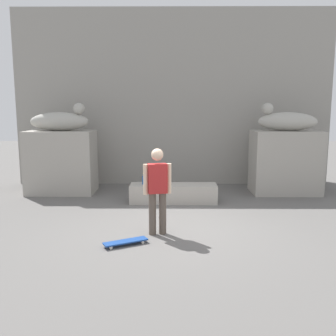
% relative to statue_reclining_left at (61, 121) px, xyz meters
% --- Properties ---
extents(ground_plane, '(40.00, 40.00, 0.00)m').
position_rel_statue_reclining_left_xyz_m(ground_plane, '(3.16, -3.28, -2.06)').
color(ground_plane, '#605E5B').
extents(facade_wall, '(9.82, 0.60, 5.41)m').
position_rel_statue_reclining_left_xyz_m(facade_wall, '(3.16, 1.54, 0.64)').
color(facade_wall, gray).
rests_on(facade_wall, ground_plane).
extents(pedestal_left, '(1.87, 1.12, 1.78)m').
position_rel_statue_reclining_left_xyz_m(pedestal_left, '(-0.04, -0.00, -1.17)').
color(pedestal_left, '#A39E93').
rests_on(pedestal_left, ground_plane).
extents(pedestal_right, '(1.87, 1.12, 1.78)m').
position_rel_statue_reclining_left_xyz_m(pedestal_right, '(6.35, -0.00, -1.17)').
color(pedestal_right, '#A39E93').
rests_on(pedestal_right, ground_plane).
extents(statue_reclining_left, '(1.66, 0.75, 0.78)m').
position_rel_statue_reclining_left_xyz_m(statue_reclining_left, '(0.00, 0.00, 0.00)').
color(statue_reclining_left, '#ADABA0').
rests_on(statue_reclining_left, pedestal_left).
extents(statue_reclining_right, '(1.68, 0.87, 0.78)m').
position_rel_statue_reclining_left_xyz_m(statue_reclining_right, '(6.31, 0.00, 0.00)').
color(statue_reclining_right, '#ADABA0').
rests_on(statue_reclining_right, pedestal_right).
extents(ledge_block, '(2.23, 0.62, 0.47)m').
position_rel_statue_reclining_left_xyz_m(ledge_block, '(3.16, -1.11, -1.83)').
color(ledge_block, '#A39E93').
rests_on(ledge_block, ground_plane).
extents(skater, '(0.53, 0.27, 1.67)m').
position_rel_statue_reclining_left_xyz_m(skater, '(2.84, -3.58, -1.14)').
color(skater, brown).
rests_on(skater, ground_plane).
extents(skateboard, '(0.80, 0.55, 0.08)m').
position_rel_statue_reclining_left_xyz_m(skateboard, '(2.29, -4.18, -2.00)').
color(skateboard, navy).
rests_on(skateboard, ground_plane).
extents(bottle_brown, '(0.06, 0.06, 0.26)m').
position_rel_statue_reclining_left_xyz_m(bottle_brown, '(2.74, -1.22, -1.49)').
color(bottle_brown, '#593314').
rests_on(bottle_brown, ledge_block).
extents(bottle_blue, '(0.07, 0.07, 0.29)m').
position_rel_statue_reclining_left_xyz_m(bottle_blue, '(2.39, -1.12, -1.47)').
color(bottle_blue, '#194C99').
rests_on(bottle_blue, ledge_block).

